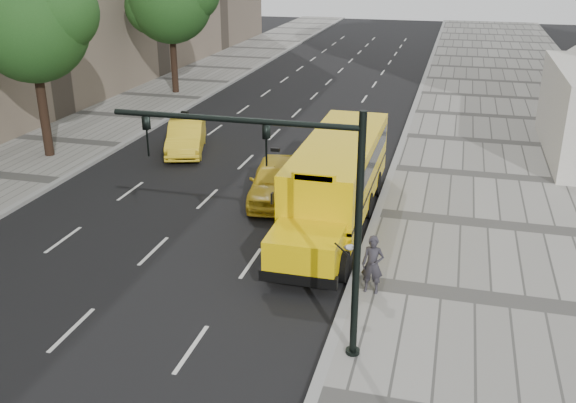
% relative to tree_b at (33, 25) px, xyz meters
% --- Properties ---
extents(ground, '(140.00, 140.00, 0.00)m').
position_rel_tree_b_xyz_m(ground, '(10.40, -3.14, -6.36)').
color(ground, black).
rests_on(ground, ground).
extents(sidewalk_museum, '(12.00, 140.00, 0.15)m').
position_rel_tree_b_xyz_m(sidewalk_museum, '(22.40, -3.14, -6.29)').
color(sidewalk_museum, gray).
rests_on(sidewalk_museum, ground).
extents(curb_museum, '(0.30, 140.00, 0.15)m').
position_rel_tree_b_xyz_m(curb_museum, '(16.40, -3.14, -6.29)').
color(curb_museum, gray).
rests_on(curb_museum, ground).
extents(curb_far, '(0.30, 140.00, 0.15)m').
position_rel_tree_b_xyz_m(curb_far, '(2.40, -3.14, -6.29)').
color(curb_far, gray).
rests_on(curb_far, ground).
extents(tree_b, '(5.84, 5.19, 8.92)m').
position_rel_tree_b_xyz_m(tree_b, '(0.00, 0.00, 0.00)').
color(tree_b, black).
rests_on(tree_b, ground).
extents(tree_c, '(6.30, 5.60, 9.07)m').
position_rel_tree_b_xyz_m(tree_c, '(0.01, 14.96, -0.05)').
color(tree_c, black).
rests_on(tree_c, ground).
extents(school_bus, '(2.96, 11.56, 3.19)m').
position_rel_tree_b_xyz_m(school_bus, '(14.90, -3.67, -4.60)').
color(school_bus, yellow).
rests_on(school_bus, ground).
extents(taxi_near, '(2.74, 5.12, 1.66)m').
position_rel_tree_b_xyz_m(taxi_near, '(12.13, -2.47, -5.53)').
color(taxi_near, yellow).
rests_on(taxi_near, ground).
extents(taxi_far, '(3.06, 5.06, 1.57)m').
position_rel_tree_b_xyz_m(taxi_far, '(6.03, 2.59, -5.57)').
color(taxi_far, yellow).
rests_on(taxi_far, ground).
extents(pedestrian, '(0.68, 0.47, 1.79)m').
position_rel_tree_b_xyz_m(pedestrian, '(17.02, -9.24, -5.32)').
color(pedestrian, '#2B2930').
rests_on(pedestrian, sidewalk_museum).
extents(traffic_signal, '(6.18, 0.36, 6.40)m').
position_rel_tree_b_xyz_m(traffic_signal, '(15.59, -12.45, -2.27)').
color(traffic_signal, black).
rests_on(traffic_signal, ground).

